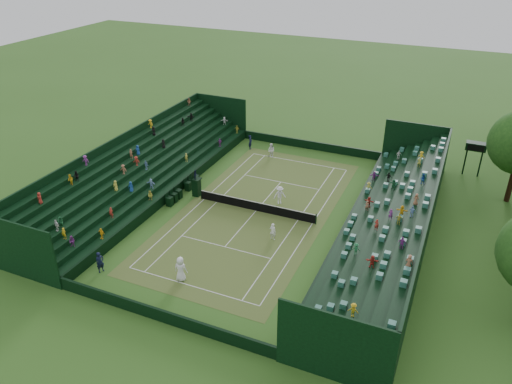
{
  "coord_description": "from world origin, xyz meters",
  "views": [
    {
      "loc": [
        16.01,
        -36.53,
        23.41
      ],
      "look_at": [
        0.0,
        0.0,
        2.0
      ],
      "focal_mm": 35.0,
      "sensor_mm": 36.0,
      "label": 1
    }
  ],
  "objects_px": {
    "player_near_east": "(273,231)",
    "player_far_east": "(280,195)",
    "player_near_west": "(181,269)",
    "umpire_chair": "(196,185)",
    "player_far_west": "(271,150)",
    "tennis_net": "(256,206)"
  },
  "relations": [
    {
      "from": "player_near_east",
      "to": "player_far_east",
      "type": "bearing_deg",
      "value": -69.29
    },
    {
      "from": "player_near_west",
      "to": "umpire_chair",
      "type": "bearing_deg",
      "value": -74.32
    },
    {
      "from": "umpire_chair",
      "to": "player_far_west",
      "type": "height_order",
      "value": "umpire_chair"
    },
    {
      "from": "tennis_net",
      "to": "player_far_west",
      "type": "xyz_separation_m",
      "value": [
        -3.29,
        11.84,
        0.3
      ]
    },
    {
      "from": "player_far_west",
      "to": "player_far_east",
      "type": "xyz_separation_m",
      "value": [
        4.78,
        -9.64,
        0.09
      ]
    },
    {
      "from": "tennis_net",
      "to": "player_far_east",
      "type": "xyz_separation_m",
      "value": [
        1.49,
        2.19,
        0.38
      ]
    },
    {
      "from": "tennis_net",
      "to": "player_near_east",
      "type": "xyz_separation_m",
      "value": [
        3.18,
        -3.75,
        0.26
      ]
    },
    {
      "from": "tennis_net",
      "to": "player_far_east",
      "type": "relative_size",
      "value": 6.42
    },
    {
      "from": "umpire_chair",
      "to": "player_far_east",
      "type": "relative_size",
      "value": 1.52
    },
    {
      "from": "player_near_west",
      "to": "player_far_east",
      "type": "relative_size",
      "value": 1.12
    },
    {
      "from": "player_far_west",
      "to": "player_far_east",
      "type": "relative_size",
      "value": 0.91
    },
    {
      "from": "player_far_east",
      "to": "player_near_east",
      "type": "bearing_deg",
      "value": -108.47
    },
    {
      "from": "umpire_chair",
      "to": "player_far_west",
      "type": "xyz_separation_m",
      "value": [
        3.24,
        11.4,
        -0.36
      ]
    },
    {
      "from": "tennis_net",
      "to": "player_far_east",
      "type": "bearing_deg",
      "value": 55.79
    },
    {
      "from": "umpire_chair",
      "to": "player_far_east",
      "type": "xyz_separation_m",
      "value": [
        8.02,
        1.76,
        -0.27
      ]
    },
    {
      "from": "umpire_chair",
      "to": "player_near_east",
      "type": "distance_m",
      "value": 10.58
    },
    {
      "from": "player_near_west",
      "to": "player_far_west",
      "type": "xyz_separation_m",
      "value": [
        -2.28,
        23.4,
        -0.19
      ]
    },
    {
      "from": "umpire_chair",
      "to": "player_near_east",
      "type": "bearing_deg",
      "value": -23.3
    },
    {
      "from": "umpire_chair",
      "to": "player_near_east",
      "type": "relative_size",
      "value": 1.76
    },
    {
      "from": "player_near_west",
      "to": "player_far_west",
      "type": "bearing_deg",
      "value": -93.47
    },
    {
      "from": "tennis_net",
      "to": "player_far_west",
      "type": "height_order",
      "value": "player_far_west"
    },
    {
      "from": "umpire_chair",
      "to": "player_far_east",
      "type": "distance_m",
      "value": 8.21
    }
  ]
}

